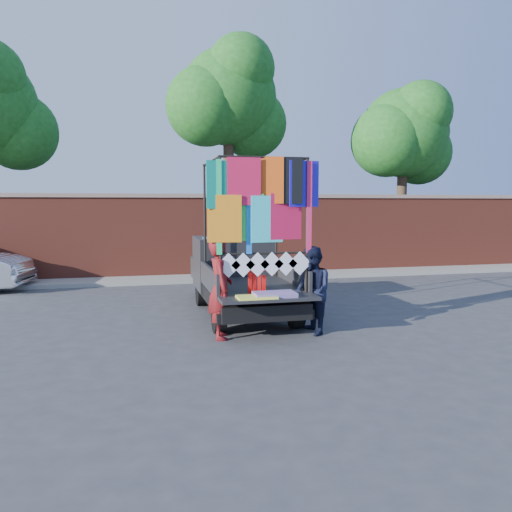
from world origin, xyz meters
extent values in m
plane|color=#38383A|center=(0.00, 0.00, 0.00)|extent=(90.00, 90.00, 0.00)
cube|color=brown|center=(0.00, 7.00, 1.25)|extent=(30.00, 0.35, 2.50)
cube|color=gray|center=(0.00, 7.00, 2.55)|extent=(30.00, 0.45, 0.12)
cube|color=gray|center=(0.00, 6.30, 0.06)|extent=(30.00, 1.20, 0.12)
sphere|color=#1D5217|center=(-5.60, 8.60, 4.55)|extent=(2.40, 2.40, 2.40)
cylinder|color=#38281C|center=(1.00, 8.20, 2.73)|extent=(0.36, 0.36, 5.46)
sphere|color=#1D5217|center=(1.00, 8.20, 5.85)|extent=(3.20, 3.20, 3.20)
sphere|color=#1D5217|center=(1.90, 8.60, 5.07)|extent=(2.40, 2.40, 2.40)
sphere|color=#1D5217|center=(0.20, 7.90, 5.46)|extent=(2.60, 2.60, 2.60)
sphere|color=#1D5217|center=(1.30, 7.60, 6.63)|extent=(2.20, 2.20, 2.20)
cylinder|color=#38281C|center=(7.50, 8.20, 2.27)|extent=(0.36, 0.36, 4.55)
sphere|color=#1D5217|center=(7.50, 8.20, 4.88)|extent=(3.20, 3.20, 3.20)
sphere|color=#1D5217|center=(8.40, 8.60, 4.23)|extent=(2.40, 2.40, 2.40)
sphere|color=#1D5217|center=(6.70, 7.90, 4.55)|extent=(2.60, 2.60, 2.60)
sphere|color=#1D5217|center=(7.80, 7.60, 5.52)|extent=(2.20, 2.20, 2.20)
cylinder|color=black|center=(-0.69, 2.54, 0.30)|extent=(0.20, 0.61, 0.61)
cylinder|color=black|center=(-0.69, 0.05, 0.30)|extent=(0.20, 0.61, 0.61)
cylinder|color=black|center=(0.76, 2.54, 0.30)|extent=(0.20, 0.61, 0.61)
cylinder|color=black|center=(0.76, 0.05, 0.30)|extent=(0.20, 0.61, 0.61)
cube|color=black|center=(0.04, 1.25, 0.46)|extent=(1.57, 3.88, 0.28)
cube|color=black|center=(0.04, 0.56, 0.72)|extent=(1.66, 2.12, 0.09)
cube|color=black|center=(-0.78, 0.56, 0.92)|extent=(0.06, 2.12, 0.42)
cube|color=black|center=(0.85, 0.56, 0.92)|extent=(0.06, 2.12, 0.42)
cube|color=black|center=(0.04, 1.60, 0.92)|extent=(1.66, 0.06, 0.42)
cube|color=black|center=(0.04, 2.50, 0.97)|extent=(1.66, 1.48, 1.15)
cube|color=#8C9EAD|center=(0.04, 2.08, 1.34)|extent=(1.48, 0.06, 0.51)
cube|color=#8C9EAD|center=(0.04, 3.19, 1.15)|extent=(1.48, 0.09, 0.65)
cube|color=black|center=(0.04, 3.51, 0.74)|extent=(1.62, 0.83, 0.51)
cube|color=black|center=(0.04, -0.74, 0.74)|extent=(1.66, 0.51, 0.06)
cube|color=black|center=(0.04, -0.52, 0.39)|extent=(1.71, 0.14, 0.17)
cylinder|color=black|center=(-0.72, -0.41, 1.92)|extent=(0.05, 0.05, 2.31)
cylinder|color=black|center=(-0.72, 1.53, 1.92)|extent=(0.05, 0.05, 2.31)
cylinder|color=black|center=(0.79, -0.41, 1.92)|extent=(0.05, 0.05, 2.31)
cylinder|color=black|center=(0.79, 1.53, 1.92)|extent=(0.05, 0.05, 2.31)
cylinder|color=black|center=(0.04, -0.41, 3.08)|extent=(1.57, 0.04, 0.04)
cylinder|color=black|center=(0.04, 1.53, 3.08)|extent=(1.57, 0.04, 0.04)
cylinder|color=black|center=(-0.72, 0.56, 3.08)|extent=(0.04, 1.99, 0.04)
cylinder|color=black|center=(0.79, 0.56, 3.08)|extent=(0.04, 1.99, 0.04)
cylinder|color=black|center=(0.04, -0.41, 1.46)|extent=(1.57, 0.04, 0.04)
cube|color=#0B9D7E|center=(-0.66, -0.43, 2.66)|extent=(0.57, 0.01, 0.79)
cube|color=#D51945|center=(-0.31, -0.47, 2.66)|extent=(0.57, 0.01, 0.79)
cube|color=#D34C11|center=(0.04, -0.43, 2.66)|extent=(0.57, 0.01, 0.79)
cube|color=black|center=(0.38, -0.47, 2.66)|extent=(0.57, 0.01, 0.79)
cube|color=#2218DE|center=(0.73, -0.43, 2.66)|extent=(0.57, 0.01, 0.79)
cube|color=orange|center=(-0.66, -0.47, 2.06)|extent=(0.57, 0.01, 0.79)
cube|color=#2BF358|center=(-0.31, -0.43, 2.06)|extent=(0.57, 0.01, 0.79)
cube|color=#35F7FF|center=(0.04, -0.47, 2.06)|extent=(0.57, 0.01, 0.79)
cube|color=#D71743|center=(0.38, -0.43, 2.06)|extent=(0.57, 0.01, 0.79)
cube|color=#1BDE79|center=(-0.75, -0.45, 2.24)|extent=(0.09, 0.01, 1.57)
cube|color=#DF2558|center=(0.82, -0.45, 2.24)|extent=(0.09, 0.01, 1.57)
cube|color=blue|center=(-0.24, -0.45, 2.24)|extent=(0.09, 0.01, 1.57)
cube|color=white|center=(-0.59, -0.44, 1.27)|extent=(0.42, 0.01, 0.42)
cube|color=white|center=(-0.34, -0.44, 1.27)|extent=(0.42, 0.01, 0.42)
cube|color=white|center=(-0.09, -0.44, 1.27)|extent=(0.42, 0.01, 0.42)
cube|color=white|center=(0.16, -0.44, 1.27)|extent=(0.42, 0.01, 0.42)
cube|color=white|center=(0.41, -0.44, 1.27)|extent=(0.42, 0.01, 0.42)
cube|color=white|center=(0.66, -0.44, 1.27)|extent=(0.42, 0.01, 0.42)
cube|color=#CE2D5D|center=(0.13, -0.74, 0.80)|extent=(0.69, 0.42, 0.07)
cube|color=#F8FC4F|center=(-0.20, -0.80, 0.79)|extent=(0.65, 0.37, 0.04)
imported|color=maroon|center=(-0.71, -0.30, 0.87)|extent=(0.45, 0.66, 1.73)
imported|color=black|center=(0.91, -0.40, 0.78)|extent=(0.66, 0.81, 1.56)
cube|color=#F7120D|center=(0.10, -0.35, 1.17)|extent=(0.98, 0.14, 0.04)
cube|color=#F7120D|center=(-0.21, -0.37, 0.86)|extent=(0.06, 0.02, 0.57)
cube|color=#F7120D|center=(-0.13, -0.37, 0.84)|extent=(0.06, 0.02, 0.57)
cube|color=#F7120D|center=(-0.05, -0.37, 0.82)|extent=(0.06, 0.02, 0.57)
cube|color=#F7120D|center=(0.04, -0.37, 0.80)|extent=(0.06, 0.02, 0.57)
camera|label=1|loc=(-2.08, -8.61, 2.30)|focal=35.00mm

